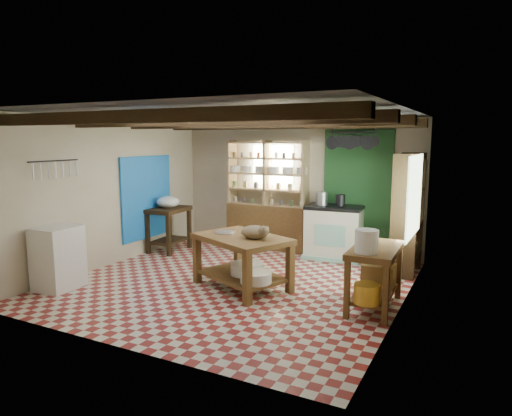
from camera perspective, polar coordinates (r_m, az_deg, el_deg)
The scene contains 30 objects.
floor at distance 7.24m, azimuth -2.71°, elevation -9.39°, with size 5.00×5.00×0.02m, color maroon.
ceiling at distance 6.89m, azimuth -2.87°, elevation 11.72°, with size 5.00×5.00×0.02m, color #424246.
wall_back at distance 9.18m, azimuth 5.02°, elevation 2.81°, with size 5.00×0.04×2.60m, color beige.
wall_front at distance 4.96m, azimuth -17.34°, elevation -2.57°, with size 5.00×0.04×2.60m, color beige.
wall_left at distance 8.46m, azimuth -17.64°, elevation 1.94°, with size 0.04×5.00×2.60m, color beige.
wall_right at distance 6.10m, azimuth 18.00°, elevation -0.55°, with size 0.04×5.00×2.60m, color beige.
ceiling_beams at distance 6.88m, azimuth -2.87°, elevation 10.72°, with size 5.00×3.80×0.15m, color #312111.
blue_wall_patch at distance 9.12m, azimuth -13.48°, elevation 1.30°, with size 0.04×1.40×1.60m, color blue.
green_wall_patch at distance 8.76m, azimuth 12.53°, elevation 2.03°, with size 1.30×0.04×2.30m, color #1C4820.
window_back at distance 9.33m, azimuth 2.15°, elevation 5.40°, with size 0.90×0.02×0.80m, color #B7CCB5.
window_right at distance 7.07m, azimuth 19.19°, elevation 1.43°, with size 0.02×1.30×1.20m, color #B7CCB5.
utensil_rail at distance 7.57m, azimuth -23.88°, elevation 4.51°, with size 0.06×0.90×0.28m, color black.
pot_rack at distance 8.30m, azimuth 12.00°, elevation 8.12°, with size 0.86×0.12×0.36m, color black.
shelving_unit at distance 9.25m, azimuth 1.40°, elevation 1.64°, with size 1.70×0.34×2.20m, color tan.
tall_rack at distance 7.94m, azimuth 18.44°, elevation -0.70°, with size 0.40×0.86×2.00m, color #312111.
work_table at distance 6.90m, azimuth -1.76°, elevation -6.76°, with size 1.40×0.93×0.79m, color brown.
stove at distance 8.67m, azimuth 9.74°, elevation -2.98°, with size 1.02×0.69×1.00m, color beige.
prep_table at distance 9.29m, azimuth -10.83°, elevation -2.62°, with size 0.59×0.86×0.87m, color #312111.
white_cabinet at distance 7.46m, azimuth -23.51°, elevation -5.72°, with size 0.52×0.63×0.94m, color white.
right_counter at distance 6.28m, azimuth 14.60°, elevation -8.44°, with size 0.58×1.16×0.83m, color brown.
cat at distance 6.62m, azimuth -0.11°, elevation -3.03°, with size 0.42×0.32×0.19m, color #876F4E.
steel_tray at distance 7.05m, azimuth -3.83°, elevation -3.04°, with size 0.33×0.33×0.02m, color #B7B8BF.
basin_large at distance 6.92m, azimuth -1.17°, elevation -7.59°, with size 0.49×0.49×0.17m, color white.
basin_small at distance 6.53m, azimuth -0.02°, elevation -8.64°, with size 0.45×0.45×0.16m, color white.
kettle_left at distance 8.62m, azimuth 8.22°, elevation 1.19°, with size 0.21×0.21×0.25m, color #B7B8BF.
kettle_right at distance 8.54m, azimuth 10.49°, elevation 0.96°, with size 0.17×0.17×0.21m, color black.
enamel_bowl at distance 9.20m, azimuth -10.92°, elevation 0.75°, with size 0.46×0.46×0.23m, color white.
white_bucket at distance 5.82m, azimuth 13.66°, elevation -4.07°, with size 0.29×0.29×0.29m, color white.
wicker_basket at distance 6.58m, azimuth 15.09°, elevation -8.09°, with size 0.43×0.34×0.30m, color #A17B41.
yellow_tub at distance 5.89m, azimuth 13.72°, elevation -10.34°, with size 0.33×0.33×0.24m, color gold.
Camera 1 is at (3.43, -5.96, 2.24)m, focal length 32.00 mm.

